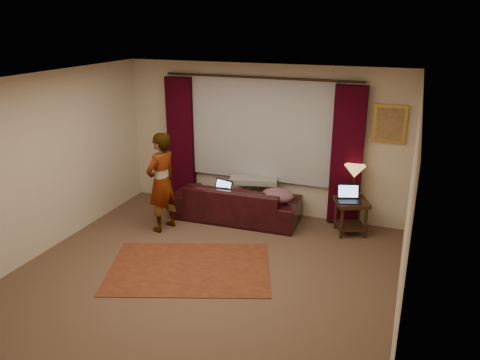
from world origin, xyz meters
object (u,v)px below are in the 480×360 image
object	(u,v)px
laptop_table	(350,194)
person	(162,182)
end_table	(350,217)
tiffany_lamp	(354,181)
laptop_sofa	(219,189)
sofa	(237,195)

from	to	relation	value
laptop_table	person	world-z (taller)	person
end_table	laptop_table	size ratio (longest dim) A/B	1.50
tiffany_lamp	laptop_table	xyz separation A→B (m)	(-0.02, -0.24, -0.14)
laptop_sofa	laptop_table	world-z (taller)	laptop_table
sofa	end_table	xyz separation A→B (m)	(1.92, 0.11, -0.15)
sofa	tiffany_lamp	xyz separation A→B (m)	(1.90, 0.26, 0.40)
laptop_table	person	size ratio (longest dim) A/B	0.23
sofa	laptop_table	xyz separation A→B (m)	(1.89, 0.02, 0.27)
end_table	person	distance (m)	3.08
laptop_sofa	laptop_table	bearing A→B (deg)	20.13
sofa	end_table	distance (m)	1.93
end_table	sofa	bearing A→B (deg)	-176.73
end_table	tiffany_lamp	bearing A→B (deg)	94.33
sofa	laptop_table	bearing A→B (deg)	178.57
sofa	laptop_table	size ratio (longest dim) A/B	5.64
sofa	laptop_table	world-z (taller)	sofa
sofa	end_table	size ratio (longest dim) A/B	3.75
sofa	laptop_sofa	distance (m)	0.33
sofa	end_table	bearing A→B (deg)	-178.78
sofa	person	distance (m)	1.33
laptop_sofa	tiffany_lamp	world-z (taller)	tiffany_lamp
sofa	end_table	world-z (taller)	sofa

